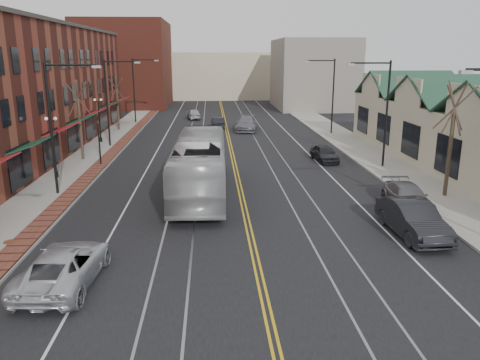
{
  "coord_description": "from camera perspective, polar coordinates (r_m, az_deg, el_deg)",
  "views": [
    {
      "loc": [
        -1.83,
        -12.77,
        8.51
      ],
      "look_at": [
        -0.31,
        11.51,
        2.0
      ],
      "focal_mm": 35.0,
      "sensor_mm": 36.0,
      "label": 1
    }
  ],
  "objects": [
    {
      "name": "ground",
      "position": [
        15.45,
        4.02,
        -18.48
      ],
      "size": [
        160.0,
        160.0,
        0.0
      ],
      "primitive_type": "plane",
      "color": "black",
      "rests_on": "ground"
    },
    {
      "name": "sidewalk_left",
      "position": [
        35.33,
        -20.19,
        0.23
      ],
      "size": [
        4.0,
        120.0,
        0.15
      ],
      "primitive_type": "cube",
      "color": "gray",
      "rests_on": "ground"
    },
    {
      "name": "sidewalk_right",
      "position": [
        36.55,
        18.77,
        0.83
      ],
      "size": [
        4.0,
        120.0,
        0.15
      ],
      "primitive_type": "cube",
      "color": "gray",
      "rests_on": "ground"
    },
    {
      "name": "building_left",
      "position": [
        43.42,
        -27.25,
        9.38
      ],
      "size": [
        10.0,
        50.0,
        11.0
      ],
      "primitive_type": "cube",
      "color": "maroon",
      "rests_on": "ground"
    },
    {
      "name": "backdrop_left",
      "position": [
        83.99,
        -13.67,
        13.55
      ],
      "size": [
        14.0,
        18.0,
        14.0
      ],
      "primitive_type": "cube",
      "color": "maroon",
      "rests_on": "ground"
    },
    {
      "name": "backdrop_mid",
      "position": [
        97.87,
        -2.56,
        12.62
      ],
      "size": [
        22.0,
        14.0,
        9.0
      ],
      "primitive_type": "cube",
      "color": "#C2B595",
      "rests_on": "ground"
    },
    {
      "name": "backdrop_right",
      "position": [
        79.62,
        8.85,
        12.65
      ],
      "size": [
        12.0,
        16.0,
        11.0
      ],
      "primitive_type": "cube",
      "color": "slate",
      "rests_on": "ground"
    },
    {
      "name": "streetlight_l_1",
      "position": [
        30.41,
        -21.38,
        7.38
      ],
      "size": [
        3.33,
        0.25,
        8.0
      ],
      "color": "black",
      "rests_on": "sidewalk_left"
    },
    {
      "name": "streetlight_l_2",
      "position": [
        45.84,
        -15.41,
        10.1
      ],
      "size": [
        3.33,
        0.25,
        8.0
      ],
      "color": "black",
      "rests_on": "sidewalk_left"
    },
    {
      "name": "streetlight_l_3",
      "position": [
        61.56,
        -12.43,
        11.4
      ],
      "size": [
        3.33,
        0.25,
        8.0
      ],
      "color": "black",
      "rests_on": "sidewalk_left"
    },
    {
      "name": "streetlight_r_1",
      "position": [
        37.24,
        16.88,
        8.98
      ],
      "size": [
        3.33,
        0.25,
        8.0
      ],
      "color": "black",
      "rests_on": "sidewalk_right"
    },
    {
      "name": "streetlight_r_2",
      "position": [
        52.49,
        10.83,
        10.92
      ],
      "size": [
        3.33,
        0.25,
        8.0
      ],
      "color": "black",
      "rests_on": "sidewalk_right"
    },
    {
      "name": "lamppost_l_2",
      "position": [
        35.13,
        -21.75,
        3.57
      ],
      "size": [
        0.84,
        0.28,
        4.27
      ],
      "color": "black",
      "rests_on": "sidewalk_left"
    },
    {
      "name": "lamppost_l_3",
      "position": [
        48.45,
        -16.75,
        6.87
      ],
      "size": [
        0.84,
        0.28,
        4.27
      ],
      "color": "black",
      "rests_on": "sidewalk_left"
    },
    {
      "name": "tree_left_near",
      "position": [
        40.52,
        -18.97,
        7.1
      ],
      "size": [
        1.78,
        1.37,
        6.48
      ],
      "color": "#382B21",
      "rests_on": "sidewalk_left"
    },
    {
      "name": "tree_left_far",
      "position": [
        56.04,
        -14.73,
        9.14
      ],
      "size": [
        1.66,
        1.28,
        6.02
      ],
      "color": "#382B21",
      "rests_on": "sidewalk_left"
    },
    {
      "name": "tree_right_mid",
      "position": [
        30.73,
        24.36,
        4.74
      ],
      "size": [
        1.9,
        1.46,
        6.93
      ],
      "color": "#382B21",
      "rests_on": "sidewalk_right"
    },
    {
      "name": "manhole_far",
      "position": [
        24.27,
        -26.22,
        -6.77
      ],
      "size": [
        0.6,
        0.6,
        0.02
      ],
      "primitive_type": "cylinder",
      "color": "#592D19",
      "rests_on": "sidewalk_left"
    },
    {
      "name": "traffic_signal",
      "position": [
        38.3,
        -16.83,
        5.08
      ],
      "size": [
        0.18,
        0.15,
        3.8
      ],
      "color": "black",
      "rests_on": "sidewalk_left"
    },
    {
      "name": "transit_bus",
      "position": [
        29.46,
        -4.89,
        1.82
      ],
      "size": [
        3.35,
        13.19,
        3.66
      ],
      "primitive_type": "imported",
      "rotation": [
        0.0,
        0.0,
        3.12
      ],
      "color": "#B6B6B8",
      "rests_on": "ground"
    },
    {
      "name": "parked_suv",
      "position": [
        19.31,
        -20.63,
        -9.76
      ],
      "size": [
        2.82,
        5.53,
        1.5
      ],
      "primitive_type": "imported",
      "rotation": [
        0.0,
        0.0,
        3.08
      ],
      "color": "silver",
      "rests_on": "ground"
    },
    {
      "name": "parked_car_b",
      "position": [
        24.2,
        20.29,
        -4.45
      ],
      "size": [
        2.01,
        5.21,
        1.69
      ],
      "primitive_type": "imported",
      "rotation": [
        0.0,
        0.0,
        0.04
      ],
      "color": "black",
      "rests_on": "ground"
    },
    {
      "name": "parked_car_c",
      "position": [
        28.33,
        19.72,
        -1.95
      ],
      "size": [
        2.18,
        4.84,
        1.38
      ],
      "primitive_type": "imported",
      "rotation": [
        0.0,
        0.0,
        -0.05
      ],
      "color": "slate",
      "rests_on": "ground"
    },
    {
      "name": "parked_car_d",
      "position": [
        39.25,
        10.27,
        3.23
      ],
      "size": [
        1.88,
        4.06,
        1.35
      ],
      "primitive_type": "imported",
      "rotation": [
        0.0,
        0.0,
        0.07
      ],
      "color": "#222328",
      "rests_on": "ground"
    },
    {
      "name": "distant_car_left",
      "position": [
        56.36,
        -2.72,
        6.97
      ],
      "size": [
        1.64,
        4.15,
        1.34
      ],
      "primitive_type": "imported",
      "rotation": [
        0.0,
        0.0,
        3.2
      ],
      "color": "black",
      "rests_on": "ground"
    },
    {
      "name": "distant_car_right",
      "position": [
        54.64,
        0.78,
        6.88
      ],
      "size": [
        2.98,
        5.84,
        1.62
      ],
      "primitive_type": "imported",
      "rotation": [
        0.0,
        0.0,
        -0.13
      ],
      "color": "slate",
      "rests_on": "ground"
    },
    {
      "name": "distant_car_far",
      "position": [
        65.1,
        -5.67,
        8.02
      ],
      "size": [
        2.18,
        4.29,
        1.4
      ],
      "primitive_type": "imported",
      "rotation": [
        0.0,
        0.0,
        3.27
      ],
      "color": "#A9AAB0",
      "rests_on": "ground"
    }
  ]
}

